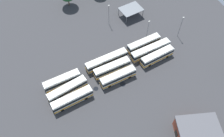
{
  "coord_description": "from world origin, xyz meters",
  "views": [
    {
      "loc": [
        -15.72,
        -40.54,
        62.62
      ],
      "look_at": [
        0.14,
        0.16,
        1.56
      ],
      "focal_mm": 37.05,
      "sensor_mm": 36.0,
      "label": 1
    }
  ],
  "objects_px": {
    "maintenance_shelter": "(131,9)",
    "bus_row0_slot1": "(67,90)",
    "depot_building": "(197,130)",
    "lamp_post_by_building": "(181,26)",
    "bus_row1_slot1": "(112,68)",
    "bus_row2_slot2": "(144,44)",
    "bus_row1_slot2": "(106,60)",
    "bus_row2_slot0": "(157,56)",
    "bus_row0_slot2": "(62,81)",
    "lamp_post_mid_lot": "(148,28)",
    "bus_row0_slot0": "(72,99)",
    "bus_row1_slot0": "(118,77)",
    "bus_row2_slot1": "(150,50)",
    "lamp_post_near_entrance": "(109,14)"
  },
  "relations": [
    {
      "from": "bus_row0_slot0",
      "to": "bus_row2_slot0",
      "type": "height_order",
      "value": "same"
    },
    {
      "from": "bus_row0_slot0",
      "to": "bus_row0_slot2",
      "type": "height_order",
      "value": "same"
    },
    {
      "from": "bus_row1_slot0",
      "to": "bus_row0_slot0",
      "type": "bearing_deg",
      "value": -171.19
    },
    {
      "from": "lamp_post_by_building",
      "to": "depot_building",
      "type": "bearing_deg",
      "value": -113.62
    },
    {
      "from": "maintenance_shelter",
      "to": "bus_row1_slot1",
      "type": "bearing_deg",
      "value": -126.63
    },
    {
      "from": "depot_building",
      "to": "lamp_post_mid_lot",
      "type": "xyz_separation_m",
      "value": [
        3.93,
        37.65,
        1.86
      ]
    },
    {
      "from": "bus_row0_slot0",
      "to": "bus_row0_slot2",
      "type": "xyz_separation_m",
      "value": [
        -1.21,
        7.34,
        -0.0
      ]
    },
    {
      "from": "lamp_post_by_building",
      "to": "bus_row1_slot2",
      "type": "bearing_deg",
      "value": -175.04
    },
    {
      "from": "bus_row2_slot1",
      "to": "bus_row2_slot2",
      "type": "relative_size",
      "value": 1.18
    },
    {
      "from": "depot_building",
      "to": "lamp_post_by_building",
      "type": "xyz_separation_m",
      "value": [
        14.82,
        33.9,
        2.54
      ]
    },
    {
      "from": "bus_row1_slot0",
      "to": "bus_row2_slot2",
      "type": "xyz_separation_m",
      "value": [
        13.69,
        9.62,
        0.0
      ]
    },
    {
      "from": "bus_row0_slot0",
      "to": "lamp_post_by_building",
      "type": "bearing_deg",
      "value": 15.87
    },
    {
      "from": "bus_row2_slot1",
      "to": "bus_row0_slot1",
      "type": "bearing_deg",
      "value": -170.9
    },
    {
      "from": "bus_row0_slot0",
      "to": "lamp_post_near_entrance",
      "type": "relative_size",
      "value": 1.44
    },
    {
      "from": "bus_row0_slot2",
      "to": "lamp_post_by_building",
      "type": "height_order",
      "value": "lamp_post_by_building"
    },
    {
      "from": "bus_row2_slot0",
      "to": "bus_row2_slot1",
      "type": "distance_m",
      "value": 3.38
    },
    {
      "from": "lamp_post_mid_lot",
      "to": "bus_row2_slot1",
      "type": "bearing_deg",
      "value": -108.16
    },
    {
      "from": "bus_row2_slot2",
      "to": "lamp_post_by_building",
      "type": "bearing_deg",
      "value": 1.29
    },
    {
      "from": "bus_row1_slot0",
      "to": "lamp_post_mid_lot",
      "type": "height_order",
      "value": "lamp_post_mid_lot"
    },
    {
      "from": "bus_row0_slot1",
      "to": "bus_row1_slot1",
      "type": "height_order",
      "value": "same"
    },
    {
      "from": "bus_row1_slot2",
      "to": "lamp_post_mid_lot",
      "type": "relative_size",
      "value": 1.9
    },
    {
      "from": "bus_row1_slot1",
      "to": "bus_row2_slot2",
      "type": "height_order",
      "value": "same"
    },
    {
      "from": "bus_row1_slot1",
      "to": "bus_row2_slot2",
      "type": "relative_size",
      "value": 0.99
    },
    {
      "from": "bus_row2_slot0",
      "to": "bus_row2_slot2",
      "type": "relative_size",
      "value": 0.98
    },
    {
      "from": "bus_row0_slot2",
      "to": "lamp_post_mid_lot",
      "type": "bearing_deg",
      "value": 14.57
    },
    {
      "from": "bus_row0_slot0",
      "to": "bus_row0_slot1",
      "type": "xyz_separation_m",
      "value": [
        -0.51,
        3.67,
        0.0
      ]
    },
    {
      "from": "bus_row0_slot1",
      "to": "bus_row0_slot2",
      "type": "xyz_separation_m",
      "value": [
        -0.69,
        3.67,
        -0.0
      ]
    },
    {
      "from": "bus_row0_slot0",
      "to": "bus_row2_slot2",
      "type": "distance_m",
      "value": 31.63
    },
    {
      "from": "bus_row2_slot1",
      "to": "bus_row1_slot1",
      "type": "bearing_deg",
      "value": -171.44
    },
    {
      "from": "lamp_post_by_building",
      "to": "lamp_post_mid_lot",
      "type": "bearing_deg",
      "value": 160.97
    },
    {
      "from": "maintenance_shelter",
      "to": "bus_row0_slot1",
      "type": "bearing_deg",
      "value": -142.12
    },
    {
      "from": "bus_row2_slot0",
      "to": "depot_building",
      "type": "xyz_separation_m",
      "value": [
        -2.34,
        -26.85,
        0.59
      ]
    },
    {
      "from": "bus_row2_slot2",
      "to": "lamp_post_near_entrance",
      "type": "distance_m",
      "value": 17.42
    },
    {
      "from": "bus_row1_slot1",
      "to": "bus_row1_slot2",
      "type": "height_order",
      "value": "same"
    },
    {
      "from": "bus_row1_slot1",
      "to": "bus_row2_slot2",
      "type": "distance_m",
      "value": 15.33
    },
    {
      "from": "bus_row0_slot2",
      "to": "lamp_post_mid_lot",
      "type": "relative_size",
      "value": 1.51
    },
    {
      "from": "bus_row1_slot2",
      "to": "bus_row0_slot0",
      "type": "bearing_deg",
      "value": -145.78
    },
    {
      "from": "bus_row0_slot2",
      "to": "lamp_post_by_building",
      "type": "bearing_deg",
      "value": 6.41
    },
    {
      "from": "bus_row0_slot0",
      "to": "bus_row1_slot0",
      "type": "xyz_separation_m",
      "value": [
        15.57,
        2.41,
        -0.0
      ]
    },
    {
      "from": "bus_row1_slot2",
      "to": "bus_row2_slot0",
      "type": "relative_size",
      "value": 1.2
    },
    {
      "from": "bus_row1_slot2",
      "to": "lamp_post_by_building",
      "type": "xyz_separation_m",
      "value": [
        29.0,
        2.52,
        3.13
      ]
    },
    {
      "from": "bus_row1_slot0",
      "to": "lamp_post_by_building",
      "type": "distance_m",
      "value": 29.78
    },
    {
      "from": "bus_row2_slot1",
      "to": "lamp_post_by_building",
      "type": "distance_m",
      "value": 14.24
    },
    {
      "from": "bus_row1_slot0",
      "to": "depot_building",
      "type": "xyz_separation_m",
      "value": [
        13.08,
        -23.95,
        0.59
      ]
    },
    {
      "from": "bus_row0_slot2",
      "to": "bus_row2_slot2",
      "type": "xyz_separation_m",
      "value": [
        30.46,
        4.7,
        0.0
      ]
    },
    {
      "from": "bus_row0_slot2",
      "to": "bus_row0_slot1",
      "type": "bearing_deg",
      "value": -79.29
    },
    {
      "from": "bus_row2_slot0",
      "to": "bus_row1_slot0",
      "type": "bearing_deg",
      "value": -169.36
    },
    {
      "from": "bus_row0_slot0",
      "to": "bus_row0_slot2",
      "type": "relative_size",
      "value": 1.08
    },
    {
      "from": "bus_row0_slot2",
      "to": "bus_row1_slot2",
      "type": "xyz_separation_m",
      "value": [
        15.67,
        2.5,
        0.0
      ]
    },
    {
      "from": "bus_row0_slot2",
      "to": "lamp_post_mid_lot",
      "type": "xyz_separation_m",
      "value": [
        33.78,
        8.78,
        2.45
      ]
    }
  ]
}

